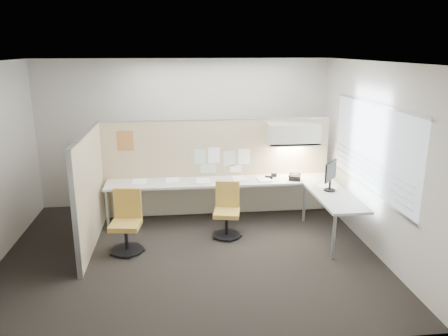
{
  "coord_description": "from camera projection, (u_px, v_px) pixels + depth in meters",
  "views": [
    {
      "loc": [
        -0.17,
        -6.03,
        2.98
      ],
      "look_at": [
        0.6,
        0.8,
        1.09
      ],
      "focal_mm": 35.0,
      "sensor_mm": 36.0,
      "label": 1
    }
  ],
  "objects": [
    {
      "name": "paper_stack_1",
      "position": [
        172.0,
        180.0,
        7.66
      ],
      "size": [
        0.23,
        0.3,
        0.02
      ],
      "primitive_type": "cube",
      "rotation": [
        0.0,
        0.0,
        0.0
      ],
      "color": "white",
      "rests_on": "desk"
    },
    {
      "name": "stapler",
      "position": [
        269.0,
        177.0,
        7.78
      ],
      "size": [
        0.14,
        0.09,
        0.05
      ],
      "primitive_type": "cube",
      "rotation": [
        0.0,
        0.0,
        -0.39
      ],
      "color": "black",
      "rests_on": "desk"
    },
    {
      "name": "window_pane",
      "position": [
        372.0,
        148.0,
        6.47
      ],
      "size": [
        0.01,
        2.8,
        1.3
      ],
      "primitive_type": "cube",
      "color": "#9FABB9",
      "rests_on": "wall_right"
    },
    {
      "name": "floor",
      "position": [
        191.0,
        253.0,
        6.59
      ],
      "size": [
        5.5,
        4.5,
        0.01
      ],
      "primitive_type": "cube",
      "color": "black",
      "rests_on": "ground"
    },
    {
      "name": "paper_stack_4",
      "position": [
        264.0,
        179.0,
        7.7
      ],
      "size": [
        0.25,
        0.32,
        0.02
      ],
      "primitive_type": "cube",
      "rotation": [
        0.0,
        0.0,
        0.07
      ],
      "color": "white",
      "rests_on": "desk"
    },
    {
      "name": "poster",
      "position": [
        125.0,
        141.0,
        7.59
      ],
      "size": [
        0.28,
        0.0,
        0.35
      ],
      "primitive_type": "cube",
      "color": "orange",
      "rests_on": "partition_back"
    },
    {
      "name": "chair_right",
      "position": [
        227.0,
        212.0,
        7.1
      ],
      "size": [
        0.48,
        0.49,
        0.87
      ],
      "rotation": [
        0.0,
        0.0,
        -0.19
      ],
      "color": "black",
      "rests_on": "floor"
    },
    {
      "name": "paper_stack_0",
      "position": [
        139.0,
        182.0,
        7.55
      ],
      "size": [
        0.24,
        0.3,
        0.03
      ],
      "primitive_type": "cube",
      "rotation": [
        0.0,
        0.0,
        -0.02
      ],
      "color": "white",
      "rests_on": "desk"
    },
    {
      "name": "wall_right",
      "position": [
        373.0,
        158.0,
        6.51
      ],
      "size": [
        0.02,
        4.5,
        2.8
      ],
      "primitive_type": "cube",
      "color": "beige",
      "rests_on": "ground"
    },
    {
      "name": "task_light_strip",
      "position": [
        293.0,
        146.0,
        7.78
      ],
      "size": [
        0.6,
        0.06,
        0.02
      ],
      "primitive_type": "cube",
      "color": "#FFEABF",
      "rests_on": "overhead_bin"
    },
    {
      "name": "chair_left",
      "position": [
        127.0,
        223.0,
        6.56
      ],
      "size": [
        0.49,
        0.51,
        0.93
      ],
      "rotation": [
        0.0,
        0.0,
        -0.13
      ],
      "color": "black",
      "rests_on": "floor"
    },
    {
      "name": "tape_dispenser",
      "position": [
        274.0,
        175.0,
        7.89
      ],
      "size": [
        0.1,
        0.07,
        0.06
      ],
      "primitive_type": "cube",
      "rotation": [
        0.0,
        0.0,
        -0.06
      ],
      "color": "black",
      "rests_on": "desk"
    },
    {
      "name": "wall_back",
      "position": [
        185.0,
        133.0,
        8.37
      ],
      "size": [
        5.5,
        0.02,
        2.8
      ],
      "primitive_type": "cube",
      "color": "beige",
      "rests_on": "ground"
    },
    {
      "name": "partition_left",
      "position": [
        90.0,
        191.0,
        6.67
      ],
      "size": [
        0.06,
        2.2,
        1.75
      ],
      "primitive_type": "cube",
      "color": "#C2B286",
      "rests_on": "floor"
    },
    {
      "name": "monitor",
      "position": [
        331.0,
        174.0,
        7.05
      ],
      "size": [
        0.31,
        0.38,
        0.48
      ],
      "rotation": [
        0.0,
        0.0,
        0.89
      ],
      "color": "black",
      "rests_on": "desk"
    },
    {
      "name": "wall_front",
      "position": [
        197.0,
        224.0,
        4.06
      ],
      "size": [
        5.5,
        0.02,
        2.8
      ],
      "primitive_type": "cube",
      "color": "beige",
      "rests_on": "ground"
    },
    {
      "name": "partition_back",
      "position": [
        216.0,
        168.0,
        7.94
      ],
      "size": [
        4.1,
        0.06,
        1.75
      ],
      "primitive_type": "cube",
      "color": "#C2B286",
      "rests_on": "floor"
    },
    {
      "name": "paper_stack_3",
      "position": [
        239.0,
        178.0,
        7.78
      ],
      "size": [
        0.25,
        0.32,
        0.01
      ],
      "primitive_type": "cube",
      "rotation": [
        0.0,
        0.0,
        0.07
      ],
      "color": "white",
      "rests_on": "desk"
    },
    {
      "name": "pinned_papers",
      "position": [
        221.0,
        160.0,
        7.88
      ],
      "size": [
        1.01,
        0.0,
        0.47
      ],
      "color": "#8CBF8C",
      "rests_on": "partition_back"
    },
    {
      "name": "paper_stack_5",
      "position": [
        327.0,
        187.0,
        7.27
      ],
      "size": [
        0.29,
        0.35,
        0.02
      ],
      "primitive_type": "cube",
      "rotation": [
        0.0,
        0.0,
        0.24
      ],
      "color": "white",
      "rests_on": "desk"
    },
    {
      "name": "paper_stack_2",
      "position": [
        203.0,
        181.0,
        7.56
      ],
      "size": [
        0.24,
        0.31,
        0.04
      ],
      "primitive_type": "cube",
      "rotation": [
        0.0,
        0.0,
        -0.04
      ],
      "color": "white",
      "rests_on": "desk"
    },
    {
      "name": "ceiling",
      "position": [
        186.0,
        62.0,
        5.84
      ],
      "size": [
        5.5,
        4.5,
        0.01
      ],
      "primitive_type": "cube",
      "color": "white",
      "rests_on": "wall_back"
    },
    {
      "name": "desk",
      "position": [
        241.0,
        189.0,
        7.6
      ],
      "size": [
        4.0,
        2.07,
        0.73
      ],
      "color": "beige",
      "rests_on": "floor"
    },
    {
      "name": "phone",
      "position": [
        295.0,
        177.0,
        7.7
      ],
      "size": [
        0.26,
        0.25,
        0.12
      ],
      "rotation": [
        0.0,
        0.0,
        -0.34
      ],
      "color": "black",
      "rests_on": "desk"
    },
    {
      "name": "coat_hook",
      "position": [
        71.0,
        168.0,
        5.85
      ],
      "size": [
        0.18,
        0.41,
        1.25
      ],
      "color": "silver",
      "rests_on": "partition_left"
    },
    {
      "name": "overhead_bin",
      "position": [
        293.0,
        134.0,
        7.72
      ],
      "size": [
        0.9,
        0.36,
        0.38
      ],
      "primitive_type": "cube",
      "color": "beige",
      "rests_on": "partition_back"
    }
  ]
}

